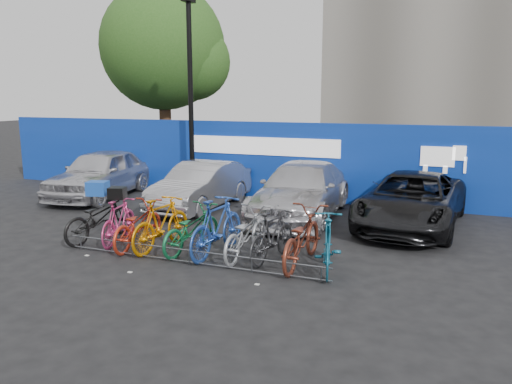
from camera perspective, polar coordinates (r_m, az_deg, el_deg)
The scene contains 21 objects.
ground at distance 10.30m, azimuth -5.99°, elevation -7.20°, with size 100.00×100.00×0.00m, color black.
hoarding at distance 15.48m, azimuth 4.26°, elevation 3.51°, with size 22.00×0.18×2.40m.
tree at distance 21.97m, azimuth -9.98°, elevation 15.66°, with size 5.40×5.20×7.80m.
lamppost at distance 16.06m, azimuth -7.49°, elevation 11.11°, with size 0.25×0.50×6.11m.
bike_rack at distance 9.75m, azimuth -7.64°, elevation -7.29°, with size 5.60×0.03×0.30m.
car_0 at distance 16.70m, azimuth -17.32°, elevation 2.06°, with size 1.80×4.48×1.53m, color silver.
car_1 at distance 14.41m, azimuth -6.26°, elevation 0.74°, with size 1.40×4.03×1.33m, color #9E9EA3.
car_2 at distance 13.36m, azimuth 5.20°, elevation 0.17°, with size 1.99×4.90×1.42m, color silver.
car_3 at distance 12.86m, azimuth 17.39°, elevation -0.92°, with size 2.21×4.78×1.33m, color black.
bike_0 at distance 11.71m, azimuth -17.46°, elevation -2.82°, with size 0.68×1.96×1.03m, color black.
bike_1 at distance 11.35m, azimuth -15.41°, elevation -3.21°, with size 0.47×1.66×1.00m, color #CC3574.
bike_2 at distance 10.96m, azimuth -13.37°, elevation -3.68°, with size 0.64×1.85×0.97m, color red.
bike_3 at distance 10.66m, azimuth -10.78°, elevation -3.56°, with size 0.53×1.87×1.13m, color #CB7606.
bike_4 at distance 10.43m, azimuth -7.39°, elevation -4.22°, with size 0.64×1.84×0.97m, color #136539.
bike_5 at distance 10.11m, azimuth -4.48°, elevation -3.97°, with size 0.56×2.00×1.20m, color #22469E.
bike_6 at distance 9.98m, azimuth -1.22°, elevation -4.76°, with size 0.66×1.88×0.99m, color #979A9E.
bike_7 at distance 9.79m, azimuth 1.88°, elevation -5.00°, with size 0.48×1.70×1.02m, color #29292C.
bike_8 at distance 9.56m, azimuth 5.21°, elevation -5.19°, with size 0.73×2.09×1.10m, color maroon.
bike_9 at distance 9.30m, azimuth 8.21°, elevation -5.78°, with size 0.51×1.79×1.08m, color #145F7D.
cargo_crate at distance 11.57m, azimuth -17.65°, elevation 0.40°, with size 0.44×0.33×0.31m, color #1849AC.
cargo_topcase at distance 11.22m, azimuth -15.57°, elevation -0.11°, with size 0.34×0.31×0.25m, color black.
Camera 1 is at (4.57, -8.66, 3.19)m, focal length 35.00 mm.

